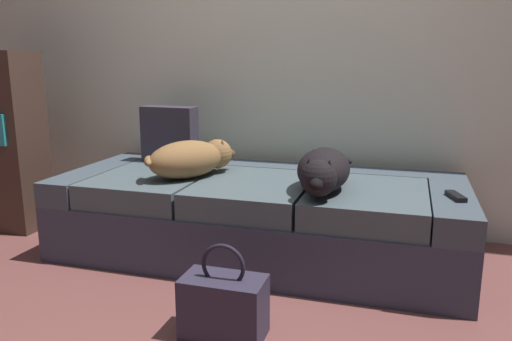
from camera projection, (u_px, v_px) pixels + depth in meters
The scene contains 7 objects.
back_wall at pixel (287, 0), 3.05m from camera, with size 6.40×0.10×2.80m, color silver.
couch at pixel (259, 216), 2.75m from camera, with size 2.15×0.91×0.43m.
dog_tan at pixel (192, 158), 2.70m from camera, with size 0.44×0.54×0.20m.
dog_dark at pixel (323, 171), 2.40m from camera, with size 0.27×0.60×0.20m.
tv_remote at pixel (456, 196), 2.30m from camera, with size 0.04×0.15×0.02m, color black.
throw_pillow at pixel (170, 134), 3.08m from camera, with size 0.34×0.12×0.34m, color #342F3D.
handbag at pixel (224, 306), 1.94m from camera, with size 0.32×0.18×0.38m.
Camera 1 is at (0.75, -1.56, 1.06)m, focal length 35.34 mm.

